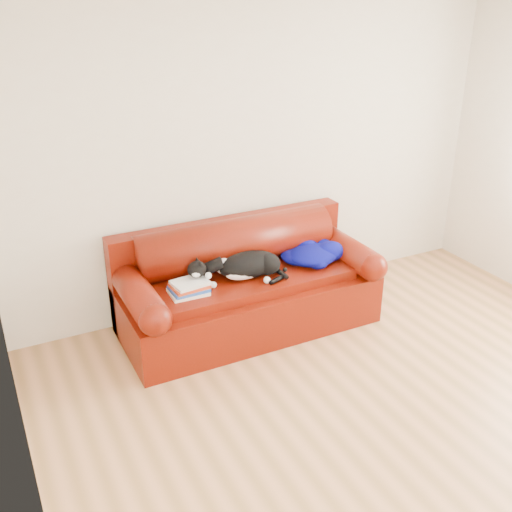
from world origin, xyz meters
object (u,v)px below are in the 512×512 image
Objects in this scene: blanket at (313,253)px; sofa_base at (248,301)px; book_stack at (189,288)px; cat at (248,266)px.

sofa_base is at bearing 176.57° from blanket.
book_stack reaches higher than sofa_base.
cat is at bearing -177.85° from blanket.
blanket is at bearing -3.43° from sofa_base.
cat reaches higher than book_stack.
cat is at bearing 5.57° from book_stack.
sofa_base is at bearing 85.79° from cat.
sofa_base is 3.08× the size of cat.
blanket reaches higher than sofa_base.
sofa_base is 7.18× the size of book_stack.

